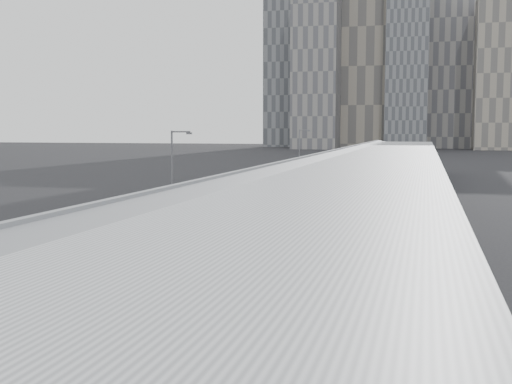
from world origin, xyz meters
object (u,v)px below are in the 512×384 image
(bus_5, at_px, (315,185))
(bus_6, at_px, (325,177))
(street_lamp_far, at_px, (300,153))
(shipping_container, at_px, (297,173))
(bus_1, at_px, (160,262))
(bus_2, at_px, (213,233))
(suv, at_px, (326,168))
(bus_0, at_px, (18,330))
(bus_3, at_px, (263,211))
(bus_4, at_px, (297,196))
(street_lamp_near, at_px, (174,175))

(bus_5, height_order, bus_6, bus_6)
(street_lamp_far, height_order, shipping_container, street_lamp_far)
(bus_1, height_order, bus_6, bus_6)
(bus_2, relative_size, suv, 2.16)
(bus_0, bearing_deg, street_lamp_far, 90.00)
(bus_0, height_order, bus_3, bus_0)
(bus_6, bearing_deg, bus_4, -91.93)
(bus_3, bearing_deg, shipping_container, 101.64)
(bus_4, bearing_deg, bus_6, 87.54)
(bus_6, distance_m, street_lamp_far, 9.16)
(bus_0, height_order, street_lamp_near, street_lamp_near)
(bus_3, height_order, bus_4, bus_3)
(bus_4, height_order, bus_5, bus_5)
(bus_6, relative_size, street_lamp_near, 1.47)
(shipping_container, bearing_deg, street_lamp_far, -55.30)
(bus_1, height_order, suv, bus_1)
(bus_2, bearing_deg, street_lamp_far, 100.79)
(bus_1, height_order, bus_5, bus_1)
(bus_5, height_order, street_lamp_near, street_lamp_near)
(bus_1, bearing_deg, bus_3, 93.04)
(bus_3, relative_size, suv, 2.21)
(bus_5, distance_m, bus_6, 12.71)
(bus_2, height_order, bus_5, bus_5)
(street_lamp_far, distance_m, suv, 34.71)
(bus_3, height_order, bus_6, bus_6)
(bus_2, relative_size, bus_5, 0.99)
(bus_5, bearing_deg, bus_6, 89.93)
(bus_3, bearing_deg, street_lamp_far, 100.45)
(bus_5, xyz_separation_m, bus_6, (-0.50, 12.69, 0.19))
(shipping_container, xyz_separation_m, suv, (1.51, 26.89, -0.64))
(bus_5, bearing_deg, suv, 94.66)
(bus_3, height_order, street_lamp_near, street_lamp_near)
(bus_2, relative_size, street_lamp_near, 1.29)
(street_lamp_near, xyz_separation_m, shipping_container, (-1.25, 64.34, -4.02))
(bus_6, distance_m, street_lamp_near, 51.04)
(bus_1, relative_size, bus_6, 0.99)
(bus_3, xyz_separation_m, street_lamp_near, (-6.84, -6.30, 3.91))
(bus_4, xyz_separation_m, street_lamp_near, (-7.11, -22.22, 3.96))
(bus_0, bearing_deg, bus_5, 86.24)
(bus_4, xyz_separation_m, street_lamp_far, (-6.24, 34.62, 4.01))
(bus_2, distance_m, bus_6, 58.03)
(shipping_container, bearing_deg, bus_1, -65.40)
(bus_4, height_order, street_lamp_far, street_lamp_far)
(bus_1, xyz_separation_m, bus_2, (-0.81, 12.31, -0.20))
(bus_2, bearing_deg, bus_5, 95.33)
(bus_2, height_order, bus_3, bus_3)
(bus_2, xyz_separation_m, suv, (-6.03, 98.75, -0.70))
(bus_1, distance_m, bus_5, 57.65)
(bus_2, relative_size, street_lamp_far, 1.27)
(street_lamp_near, xyz_separation_m, suv, (0.26, 91.23, -4.66))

